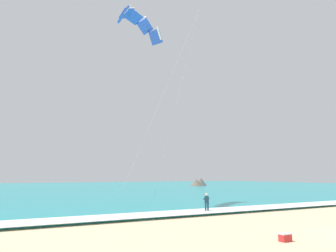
{
  "coord_description": "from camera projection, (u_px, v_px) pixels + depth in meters",
  "views": [
    {
      "loc": [
        -17.27,
        -9.61,
        3.15
      ],
      "look_at": [
        -4.06,
        15.31,
        7.75
      ],
      "focal_mm": 32.65,
      "sensor_mm": 36.0,
      "label": 1
    }
  ],
  "objects": [
    {
      "name": "sea",
      "position": [
        80.0,
        188.0,
        78.06
      ],
      "size": [
        200.0,
        120.0,
        0.2
      ],
      "primitive_type": "cube",
      "color": "teal",
      "rests_on": "ground"
    },
    {
      "name": "surf_foam",
      "position": [
        225.0,
        210.0,
        26.63
      ],
      "size": [
        200.0,
        3.09,
        0.04
      ],
      "primitive_type": "cube",
      "color": "white",
      "rests_on": "sea"
    },
    {
      "name": "surfboard",
      "position": [
        207.0,
        213.0,
        25.63
      ],
      "size": [
        1.02,
        1.45,
        0.09
      ],
      "color": "yellow",
      "rests_on": "ground"
    },
    {
      "name": "kitesurfer",
      "position": [
        207.0,
        202.0,
        25.79
      ],
      "size": [
        0.67,
        0.66,
        1.69
      ],
      "color": "#143347",
      "rests_on": "ground"
    },
    {
      "name": "kite_primary",
      "position": [
        138.0,
        22.0,
        32.49
      ],
      "size": [
        6.54,
        7.94,
        19.25
      ],
      "color": "blue"
    },
    {
      "name": "headland_right",
      "position": [
        199.0,
        182.0,
        89.38
      ],
      "size": [
        6.3,
        4.91,
        2.5
      ],
      "color": "#665B51",
      "rests_on": "ground"
    },
    {
      "name": "cooler_box",
      "position": [
        285.0,
        237.0,
        14.8
      ],
      "size": [
        0.58,
        0.38,
        0.4
      ],
      "color": "red",
      "rests_on": "ground"
    }
  ]
}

